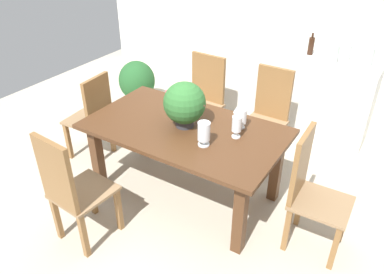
{
  "coord_description": "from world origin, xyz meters",
  "views": [
    {
      "loc": [
        1.62,
        -2.61,
        2.46
      ],
      "look_at": [
        0.09,
        -0.18,
        0.7
      ],
      "focal_mm": 35.22,
      "sensor_mm": 36.0,
      "label": 1
    }
  ],
  "objects_px": {
    "chair_far_right": "(268,113)",
    "potted_plant_floor": "(137,81)",
    "wine_bottle_clear": "(335,54)",
    "dining_table": "(185,138)",
    "wine_bottle_tall": "(371,57)",
    "flower_centerpiece": "(184,104)",
    "wine_bottle_amber": "(347,53)",
    "crystal_vase_right": "(242,117)",
    "chair_near_left": "(71,188)",
    "chair_far_left": "(203,95)",
    "chair_head_end": "(93,114)",
    "chair_foot_end": "(310,188)",
    "kitchen_counter": "(292,93)",
    "crystal_vase_left": "(204,132)",
    "wine_glass": "(237,110)",
    "crystal_vase_center_near": "(237,125)",
    "wine_bottle_green": "(311,46)"
  },
  "relations": [
    {
      "from": "chair_far_right",
      "to": "potted_plant_floor",
      "type": "distance_m",
      "value": 2.1
    },
    {
      "from": "chair_far_right",
      "to": "wine_bottle_clear",
      "type": "xyz_separation_m",
      "value": [
        0.42,
        0.74,
        0.51
      ]
    },
    {
      "from": "dining_table",
      "to": "potted_plant_floor",
      "type": "xyz_separation_m",
      "value": [
        -1.66,
        1.3,
        -0.29
      ]
    },
    {
      "from": "chair_far_right",
      "to": "wine_bottle_tall",
      "type": "xyz_separation_m",
      "value": [
        0.77,
        0.82,
        0.52
      ]
    },
    {
      "from": "flower_centerpiece",
      "to": "wine_bottle_amber",
      "type": "xyz_separation_m",
      "value": [
        0.94,
        1.85,
        0.09
      ]
    },
    {
      "from": "wine_bottle_amber",
      "to": "wine_bottle_tall",
      "type": "bearing_deg",
      "value": -6.66
    },
    {
      "from": "crystal_vase_right",
      "to": "chair_near_left",
      "type": "bearing_deg",
      "value": -123.59
    },
    {
      "from": "chair_far_left",
      "to": "chair_head_end",
      "type": "bearing_deg",
      "value": -125.78
    },
    {
      "from": "chair_near_left",
      "to": "potted_plant_floor",
      "type": "xyz_separation_m",
      "value": [
        -1.25,
        2.31,
        -0.22
      ]
    },
    {
      "from": "chair_far_right",
      "to": "chair_near_left",
      "type": "bearing_deg",
      "value": -111.13
    },
    {
      "from": "dining_table",
      "to": "chair_near_left",
      "type": "bearing_deg",
      "value": -112.18
    },
    {
      "from": "chair_near_left",
      "to": "wine_bottle_clear",
      "type": "height_order",
      "value": "wine_bottle_clear"
    },
    {
      "from": "chair_foot_end",
      "to": "chair_near_left",
      "type": "bearing_deg",
      "value": 121.03
    },
    {
      "from": "flower_centerpiece",
      "to": "potted_plant_floor",
      "type": "bearing_deg",
      "value": 142.09
    },
    {
      "from": "kitchen_counter",
      "to": "dining_table",
      "type": "bearing_deg",
      "value": -102.48
    },
    {
      "from": "chair_foot_end",
      "to": "chair_head_end",
      "type": "bearing_deg",
      "value": 88.39
    },
    {
      "from": "chair_far_left",
      "to": "flower_centerpiece",
      "type": "relative_size",
      "value": 2.46
    },
    {
      "from": "crystal_vase_right",
      "to": "kitchen_counter",
      "type": "distance_m",
      "value": 1.6
    },
    {
      "from": "chair_near_left",
      "to": "crystal_vase_left",
      "type": "relative_size",
      "value": 4.95
    },
    {
      "from": "chair_head_end",
      "to": "flower_centerpiece",
      "type": "xyz_separation_m",
      "value": [
        1.18,
        0.01,
        0.44
      ]
    },
    {
      "from": "wine_bottle_tall",
      "to": "wine_bottle_amber",
      "type": "height_order",
      "value": "same"
    },
    {
      "from": "kitchen_counter",
      "to": "wine_glass",
      "type": "bearing_deg",
      "value": -92.33
    },
    {
      "from": "crystal_vase_center_near",
      "to": "wine_glass",
      "type": "bearing_deg",
      "value": 115.64
    },
    {
      "from": "flower_centerpiece",
      "to": "crystal_vase_left",
      "type": "distance_m",
      "value": 0.37
    },
    {
      "from": "crystal_vase_left",
      "to": "chair_head_end",
      "type": "bearing_deg",
      "value": 173.34
    },
    {
      "from": "crystal_vase_center_near",
      "to": "kitchen_counter",
      "type": "distance_m",
      "value": 1.77
    },
    {
      "from": "flower_centerpiece",
      "to": "crystal_vase_center_near",
      "type": "bearing_deg",
      "value": 8.73
    },
    {
      "from": "chair_head_end",
      "to": "wine_bottle_green",
      "type": "distance_m",
      "value": 2.6
    },
    {
      "from": "flower_centerpiece",
      "to": "crystal_vase_center_near",
      "type": "distance_m",
      "value": 0.5
    },
    {
      "from": "chair_near_left",
      "to": "potted_plant_floor",
      "type": "bearing_deg",
      "value": -57.3
    },
    {
      "from": "crystal_vase_left",
      "to": "kitchen_counter",
      "type": "bearing_deg",
      "value": 86.95
    },
    {
      "from": "wine_bottle_amber",
      "to": "wine_bottle_clear",
      "type": "relative_size",
      "value": 1.05
    },
    {
      "from": "kitchen_counter",
      "to": "potted_plant_floor",
      "type": "height_order",
      "value": "kitchen_counter"
    },
    {
      "from": "chair_near_left",
      "to": "wine_bottle_amber",
      "type": "height_order",
      "value": "wine_bottle_amber"
    },
    {
      "from": "crystal_vase_right",
      "to": "wine_bottle_green",
      "type": "xyz_separation_m",
      "value": [
        0.08,
        1.64,
        0.21
      ]
    },
    {
      "from": "dining_table",
      "to": "potted_plant_floor",
      "type": "distance_m",
      "value": 2.13
    },
    {
      "from": "chair_foot_end",
      "to": "flower_centerpiece",
      "type": "distance_m",
      "value": 1.26
    },
    {
      "from": "chair_near_left",
      "to": "crystal_vase_left",
      "type": "distance_m",
      "value": 1.15
    },
    {
      "from": "chair_foot_end",
      "to": "wine_glass",
      "type": "bearing_deg",
      "value": 65.54
    },
    {
      "from": "chair_far_right",
      "to": "crystal_vase_right",
      "type": "distance_m",
      "value": 0.81
    },
    {
      "from": "chair_far_right",
      "to": "crystal_vase_right",
      "type": "relative_size",
      "value": 5.68
    },
    {
      "from": "wine_bottle_tall",
      "to": "chair_foot_end",
      "type": "bearing_deg",
      "value": -90.0
    },
    {
      "from": "chair_head_end",
      "to": "wine_glass",
      "type": "bearing_deg",
      "value": 97.93
    },
    {
      "from": "chair_head_end",
      "to": "wine_bottle_tall",
      "type": "height_order",
      "value": "wine_bottle_tall"
    },
    {
      "from": "crystal_vase_right",
      "to": "wine_bottle_tall",
      "type": "height_order",
      "value": "wine_bottle_tall"
    },
    {
      "from": "wine_bottle_tall",
      "to": "wine_bottle_clear",
      "type": "distance_m",
      "value": 0.36
    },
    {
      "from": "wine_bottle_tall",
      "to": "wine_bottle_green",
      "type": "height_order",
      "value": "wine_bottle_tall"
    },
    {
      "from": "crystal_vase_left",
      "to": "wine_bottle_clear",
      "type": "distance_m",
      "value": 2.0
    },
    {
      "from": "crystal_vase_left",
      "to": "chair_far_left",
      "type": "bearing_deg",
      "value": 120.64
    },
    {
      "from": "chair_near_left",
      "to": "wine_bottle_tall",
      "type": "xyz_separation_m",
      "value": [
        1.59,
        2.85,
        0.51
      ]
    }
  ]
}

